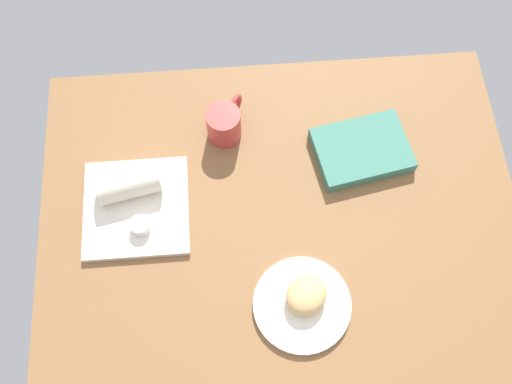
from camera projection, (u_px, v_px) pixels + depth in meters
The scene contains 8 objects.
dining_table at pixel (281, 232), 135.15cm from camera, with size 110.00×90.00×4.00cm, color brown.
round_plate at pixel (302, 305), 125.69cm from camera, with size 21.09×21.09×1.40cm, color silver.
scone_pastry at pixel (306, 295), 123.40cm from camera, with size 9.31×8.16×4.85cm, color #DCB16D.
square_plate at pixel (136, 208), 134.50cm from camera, with size 23.85×23.85×1.60cm, color silver.
sauce_cup at pixel (140, 225), 130.40cm from camera, with size 4.45×4.45×2.70cm.
breakfast_wrap at pixel (129, 184), 132.35cm from camera, with size 6.62×6.62×13.92cm, color beige.
book_stack at pixel (362, 150), 139.43cm from camera, with size 24.21×19.46×3.40cm.
coffee_mug at pixel (225, 123), 139.00cm from camera, with size 9.05×12.05×9.00cm.
Camera 1 is at (-9.28, -44.94, 129.58)cm, focal length 41.29 mm.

